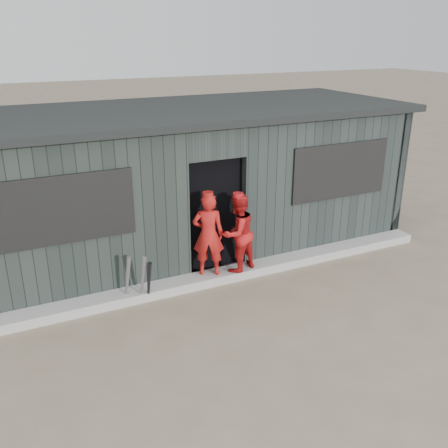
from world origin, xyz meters
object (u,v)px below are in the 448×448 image
dugout (184,180)px  player_red_left (208,235)px  bat_left (127,280)px  bat_right (149,282)px  player_red_right (238,233)px  player_grey_back (229,231)px  bat_mid (143,280)px

dugout → player_red_left: bearing=-98.7°
bat_left → bat_right: 0.32m
player_red_left → player_red_right: bearing=-163.3°
player_red_right → player_grey_back: bearing=-120.4°
bat_mid → player_red_right: size_ratio=0.65×
bat_right → dugout: 2.52m
bat_left → bat_mid: (0.20, -0.13, 0.02)m
bat_mid → player_grey_back: player_grey_back is taller
dugout → bat_left: bearing=-132.8°
bat_mid → dugout: dugout is taller
bat_left → player_red_left: player_red_left is taller
player_red_left → dugout: size_ratio=0.17×
bat_left → bat_mid: bearing=-33.0°
player_red_right → dugout: dugout is taller
player_grey_back → bat_mid: bearing=6.4°
bat_right → bat_left: bearing=152.8°
bat_mid → player_red_right: player_red_right is taller
bat_left → player_red_right: size_ratio=0.62×
bat_mid → bat_right: bat_mid is taller
bat_mid → player_grey_back: bearing=22.1°
player_red_right → player_grey_back: (0.12, 0.55, -0.19)m
dugout → bat_mid: bearing=-127.2°
player_grey_back → bat_right: bearing=7.9°
bat_left → player_red_left: (1.39, 0.12, 0.44)m
bat_mid → bat_right: (0.09, -0.02, -0.05)m
bat_left → bat_right: bat_left is taller
bat_mid → player_grey_back: (1.80, 0.73, 0.20)m
bat_right → player_red_left: size_ratio=0.55×
bat_mid → player_red_left: size_ratio=0.62×
bat_left → dugout: 2.57m
player_red_right → player_grey_back: 0.59m
bat_left → player_grey_back: bearing=16.8°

